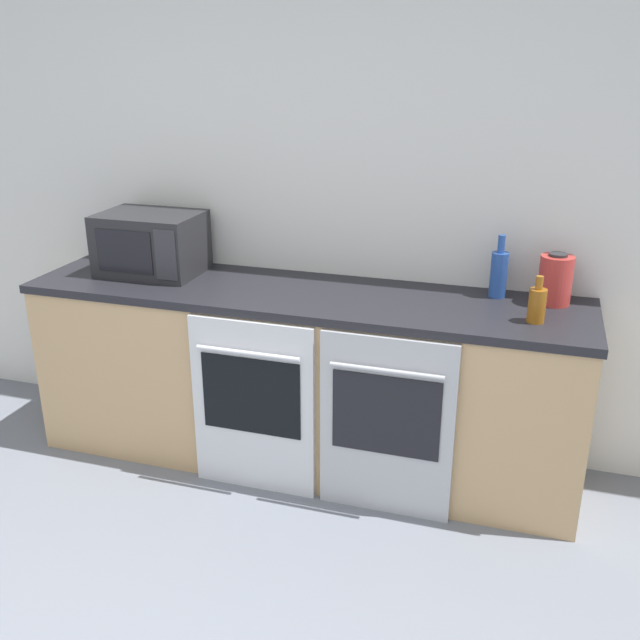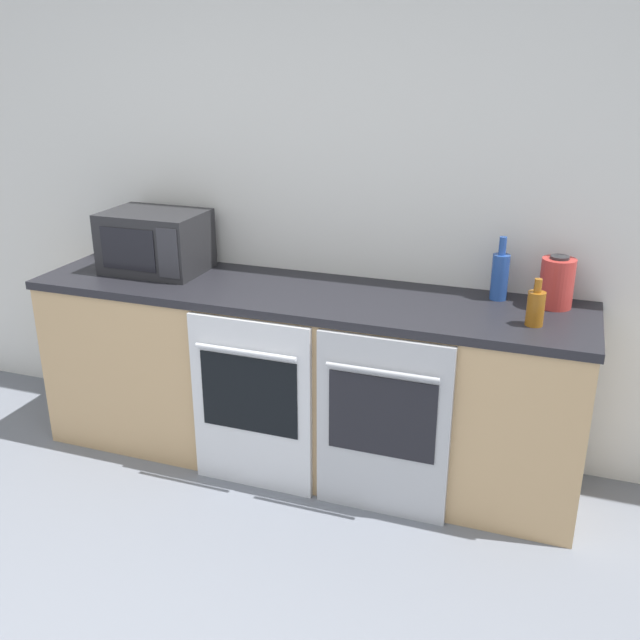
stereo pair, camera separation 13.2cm
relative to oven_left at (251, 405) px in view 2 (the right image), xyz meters
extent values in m
cube|color=silver|center=(0.13, 0.67, 0.87)|extent=(10.00, 0.06, 2.60)
cube|color=tan|center=(0.13, 0.33, 0.00)|extent=(2.66, 0.62, 0.86)
cube|color=black|center=(0.13, 0.33, 0.45)|extent=(2.68, 0.64, 0.04)
cube|color=silver|center=(0.00, 0.00, -0.01)|extent=(0.60, 0.03, 0.85)
cube|color=black|center=(0.00, -0.02, 0.06)|extent=(0.48, 0.01, 0.38)
cylinder|color=silver|center=(0.00, -0.04, 0.28)|extent=(0.49, 0.02, 0.02)
cube|color=#A8AAAF|center=(0.63, 0.00, -0.01)|extent=(0.60, 0.03, 0.85)
cube|color=black|center=(0.63, -0.02, 0.06)|extent=(0.48, 0.01, 0.38)
cylinder|color=#A8AAAF|center=(0.63, -0.04, 0.28)|extent=(0.49, 0.02, 0.02)
cube|color=#232326|center=(-0.69, 0.40, 0.62)|extent=(0.50, 0.36, 0.31)
cube|color=black|center=(-0.74, 0.21, 0.62)|extent=(0.30, 0.01, 0.21)
cube|color=#2D2D33|center=(-0.51, 0.21, 0.62)|extent=(0.11, 0.01, 0.25)
cylinder|color=#234793|center=(1.02, 0.52, 0.57)|extent=(0.08, 0.08, 0.21)
cylinder|color=#234793|center=(1.02, 0.52, 0.72)|extent=(0.03, 0.03, 0.08)
cylinder|color=#8C5114|center=(1.20, 0.23, 0.54)|extent=(0.07, 0.07, 0.14)
cylinder|color=#8C5114|center=(1.20, 0.23, 0.64)|extent=(0.03, 0.03, 0.06)
cylinder|color=#B2332D|center=(1.27, 0.50, 0.58)|extent=(0.15, 0.15, 0.22)
cylinder|color=#262628|center=(1.27, 0.50, 0.69)|extent=(0.08, 0.08, 0.01)
camera|label=1|loc=(1.16, -2.70, 1.54)|focal=40.00mm
camera|label=2|loc=(1.29, -2.66, 1.54)|focal=40.00mm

